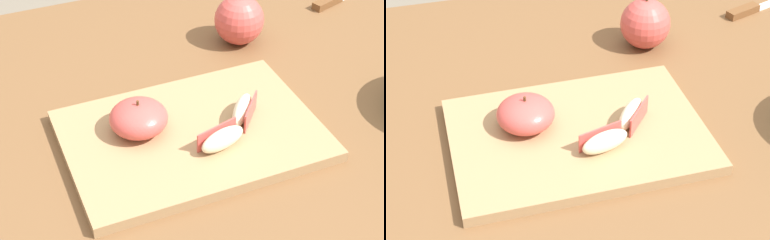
{
  "view_description": "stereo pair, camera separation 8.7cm",
  "coord_description": "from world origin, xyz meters",
  "views": [
    {
      "loc": [
        -0.33,
        -0.66,
        1.36
      ],
      "look_at": [
        -0.06,
        -0.03,
        0.82
      ],
      "focal_mm": 58.66,
      "sensor_mm": 36.0,
      "label": 1
    },
    {
      "loc": [
        -0.25,
        -0.69,
        1.36
      ],
      "look_at": [
        -0.06,
        -0.03,
        0.82
      ],
      "focal_mm": 58.66,
      "sensor_mm": 36.0,
      "label": 2
    }
  ],
  "objects": [
    {
      "name": "apple_wedge_right",
      "position": [
        0.01,
        -0.03,
        0.81
      ],
      "size": [
        0.06,
        0.07,
        0.03
      ],
      "color": "beige",
      "rests_on": "cutting_board"
    },
    {
      "name": "whole_apple_pink_lady",
      "position": [
        0.11,
        0.19,
        0.82
      ],
      "size": [
        0.09,
        0.09,
        0.09
      ],
      "color": "#D14C47",
      "rests_on": "dining_table"
    },
    {
      "name": "dining_table",
      "position": [
        0.0,
        0.0,
        0.66
      ],
      "size": [
        1.12,
        0.89,
        0.78
      ],
      "color": "brown",
      "rests_on": "ground_plane"
    },
    {
      "name": "paring_knife",
      "position": [
        0.35,
        0.24,
        0.78
      ],
      "size": [
        0.16,
        0.07,
        0.01
      ],
      "color": "silver",
      "rests_on": "dining_table"
    },
    {
      "name": "cutting_board",
      "position": [
        -0.06,
        -0.03,
        0.79
      ],
      "size": [
        0.36,
        0.25,
        0.02
      ],
      "color": "#A37F56",
      "rests_on": "dining_table"
    },
    {
      "name": "apple_half_skin_up",
      "position": [
        -0.13,
        -0.0,
        0.82
      ],
      "size": [
        0.08,
        0.08,
        0.05
      ],
      "color": "#D14C47",
      "rests_on": "cutting_board"
    },
    {
      "name": "apple_wedge_near_knife",
      "position": [
        -0.04,
        -0.08,
        0.81
      ],
      "size": [
        0.07,
        0.04,
        0.03
      ],
      "color": "beige",
      "rests_on": "cutting_board"
    }
  ]
}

